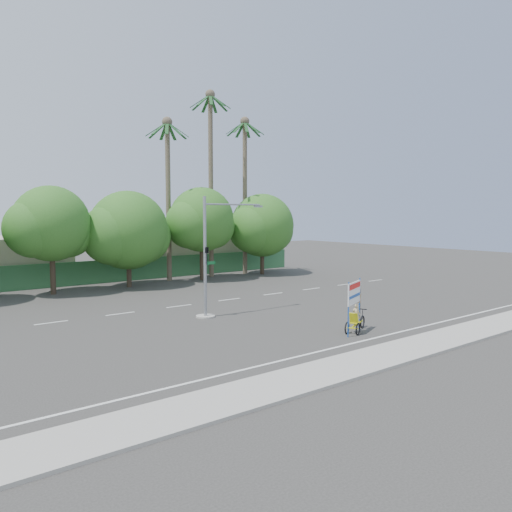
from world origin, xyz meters
TOP-DOWN VIEW (x-y plane):
  - ground at (0.00, 0.00)m, footprint 120.00×120.00m
  - sidewalk_near at (0.00, -7.50)m, footprint 50.00×2.40m
  - fence at (0.00, 21.50)m, footprint 38.00×0.08m
  - building_right at (8.00, 26.00)m, footprint 14.00×8.00m
  - tree_left at (-7.05, 18.00)m, footprint 6.66×5.60m
  - tree_center at (-1.05, 18.00)m, footprint 7.62×6.40m
  - tree_right at (5.95, 18.00)m, footprint 6.90×5.80m
  - tree_far_right at (12.95, 18.00)m, footprint 7.38×6.20m
  - palm_tall at (8.00, 19.50)m, footprint 3.73×3.79m
  - palm_mid at (12.00, 19.50)m, footprint 3.73×3.79m
  - palm_short at (3.50, 19.50)m, footprint 3.73×3.79m
  - traffic_signal at (-2.20, 3.98)m, footprint 4.72×1.10m
  - trike_billboard at (1.53, -3.81)m, footprint 2.60×1.31m

SIDE VIEW (x-z plane):
  - ground at x=0.00m, z-range 0.00..0.00m
  - sidewalk_near at x=0.00m, z-range 0.00..0.12m
  - fence at x=0.00m, z-range 0.00..2.00m
  - trike_billboard at x=1.53m, z-range -0.27..2.48m
  - building_right at x=8.00m, z-range 0.00..3.60m
  - traffic_signal at x=-2.20m, z-range -0.58..6.42m
  - tree_center at x=-1.05m, z-range 0.54..8.39m
  - tree_far_right at x=12.95m, z-range 0.68..8.61m
  - tree_left at x=-7.05m, z-range 1.02..9.09m
  - tree_right at x=5.95m, z-range 1.06..9.42m
  - palm_short at x=3.50m, z-range 1.64..16.09m
  - palm_mid at x=12.00m, z-range 1.67..17.12m
  - palm_tall at x=8.00m, z-range 1.74..19.19m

